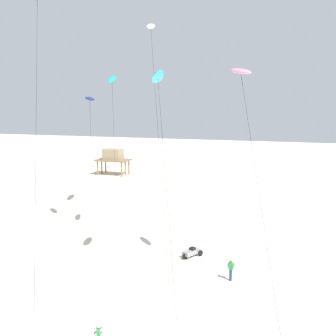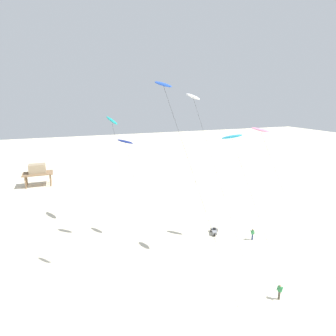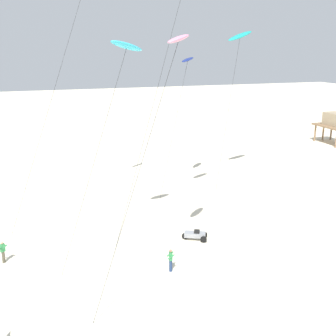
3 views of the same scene
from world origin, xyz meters
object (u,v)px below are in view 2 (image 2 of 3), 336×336
kite_blue (165,90)px  kite_flyer_middle (280,291)px  kite_cyan (232,137)px  kite_flyer_nearest (252,234)px  kite_pink (261,131)px  beach_buggy (214,231)px  kite_teal (112,121)px  stilt_house (37,170)px  kite_white (193,98)px  kite_navy (125,143)px

kite_blue → kite_flyer_middle: size_ratio=12.79×
kite_cyan → kite_flyer_nearest: size_ratio=9.41×
kite_pink → kite_flyer_middle: 19.20m
kite_flyer_nearest → beach_buggy: bearing=138.6°
kite_teal → stilt_house: 30.78m
kite_teal → kite_blue: 17.11m
kite_white → beach_buggy: bearing=-3.1°
kite_flyer_middle → kite_cyan: bearing=90.8°
kite_blue → kite_teal: bearing=98.5°
kite_navy → kite_flyer_nearest: kite_navy is taller
kite_navy → kite_flyer_nearest: 21.87m
kite_navy → kite_pink: bearing=-23.6°
kite_navy → stilt_house: size_ratio=2.23×
kite_cyan → kite_flyer_middle: 17.09m
kite_white → kite_flyer_middle: kite_white is taller
kite_blue → stilt_house: kite_blue is taller
kite_pink → kite_flyer_middle: kite_pink is taller
kite_teal → kite_pink: size_ratio=1.06×
kite_teal → kite_navy: kite_teal is taller
kite_cyan → stilt_house: bearing=121.2°
kite_blue → stilt_house: 47.20m
kite_navy → kite_pink: kite_pink is taller
kite_flyer_middle → kite_white: bearing=100.3°
kite_pink → kite_white: bearing=156.9°
kite_white → kite_flyer_nearest: (7.85, -3.79, -18.62)m
kite_cyan → kite_teal: bearing=126.9°
kite_flyer_middle → kite_flyer_nearest: bearing=65.0°
kite_cyan → kite_pink: 5.86m
kite_teal → kite_flyer_nearest: bearing=-39.4°
kite_white → stilt_house: 44.01m
stilt_house → beach_buggy: 43.42m
kite_blue → beach_buggy: (10.11, 6.34, -19.92)m
kite_blue → kite_navy: bearing=100.4°
kite_white → kite_cyan: size_ratio=1.29×
kite_white → kite_teal: bearing=131.7°
kite_blue → kite_flyer_nearest: bearing=11.0°
kite_white → kite_flyer_nearest: bearing=-25.8°
kite_white → kite_navy: kite_white is taller
kite_white → kite_pink: size_ratio=1.27×
kite_cyan → beach_buggy: kite_cyan is taller
kite_teal → stilt_house: (-12.93, 24.94, -12.57)m
kite_navy → kite_flyer_middle: (10.90, -18.50, -12.85)m
kite_white → kite_flyer_nearest: kite_white is taller
kite_teal → kite_cyan: size_ratio=1.08×
kite_navy → kite_white: bearing=-24.2°
kite_white → beach_buggy: size_ratio=9.71×
kite_flyer_nearest → stilt_house: size_ratio=0.26×
kite_flyer_nearest → beach_buggy: 5.44m
kite_teal → kite_blue: bearing=-81.5°
kite_teal → beach_buggy: kite_teal is taller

